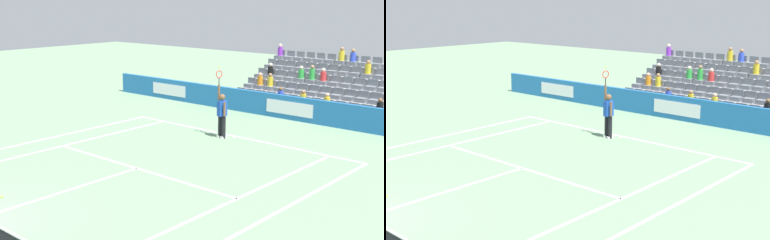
{
  "view_description": "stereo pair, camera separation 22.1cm",
  "coord_description": "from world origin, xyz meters",
  "views": [
    {
      "loc": [
        -12.43,
        4.97,
        5.5
      ],
      "look_at": [
        0.17,
        -9.36,
        1.1
      ],
      "focal_mm": 49.89,
      "sensor_mm": 36.0,
      "label": 1
    },
    {
      "loc": [
        -12.6,
        4.82,
        5.5
      ],
      "look_at": [
        0.17,
        -9.36,
        1.1
      ],
      "focal_mm": 49.89,
      "sensor_mm": 36.0,
      "label": 2
    }
  ],
  "objects": [
    {
      "name": "sponsor_barrier",
      "position": [
        0.0,
        -16.0,
        0.55
      ],
      "size": [
        22.85,
        0.22,
        1.1
      ],
      "color": "#1E66AD",
      "rests_on": "ground"
    },
    {
      "name": "line_centre_service",
      "position": [
        0.0,
        -3.2,
        0.0
      ],
      "size": [
        0.1,
        6.4,
        0.01
      ],
      "primitive_type": "cube",
      "color": "white",
      "rests_on": "ground"
    },
    {
      "name": "line_centre_mark",
      "position": [
        0.0,
        -11.79,
        0.0
      ],
      "size": [
        0.1,
        0.2,
        0.01
      ],
      "primitive_type": "cube",
      "color": "white",
      "rests_on": "ground"
    },
    {
      "name": "line_doubles_sideline_left",
      "position": [
        5.49,
        -5.95,
        0.0
      ],
      "size": [
        0.1,
        11.89,
        0.01
      ],
      "primitive_type": "cube",
      "color": "white",
      "rests_on": "ground"
    },
    {
      "name": "loose_tennis_ball",
      "position": [
        0.88,
        -2.07,
        0.03
      ],
      "size": [
        0.07,
        0.07,
        0.07
      ],
      "primitive_type": "sphere",
      "color": "#D1E533",
      "rests_on": "ground"
    },
    {
      "name": "line_singles_sideline_right",
      "position": [
        -4.12,
        -5.95,
        0.0
      ],
      "size": [
        0.1,
        11.89,
        0.01
      ],
      "primitive_type": "cube",
      "color": "white",
      "rests_on": "ground"
    },
    {
      "name": "line_doubles_sideline_right",
      "position": [
        -5.49,
        -5.95,
        0.0
      ],
      "size": [
        0.1,
        11.89,
        0.01
      ],
      "primitive_type": "cube",
      "color": "white",
      "rests_on": "ground"
    },
    {
      "name": "line_singles_sideline_left",
      "position": [
        4.12,
        -5.95,
        0.0
      ],
      "size": [
        0.1,
        11.89,
        0.01
      ],
      "primitive_type": "cube",
      "color": "white",
      "rests_on": "ground"
    },
    {
      "name": "stadium_stand",
      "position": [
        0.0,
        -19.57,
        0.82
      ],
      "size": [
        8.06,
        4.75,
        3.0
      ],
      "color": "gray",
      "rests_on": "ground"
    },
    {
      "name": "line_baseline",
      "position": [
        0.0,
        -11.89,
        0.0
      ],
      "size": [
        10.97,
        0.1,
        0.01
      ],
      "primitive_type": "cube",
      "color": "white",
      "rests_on": "ground"
    },
    {
      "name": "line_service",
      "position": [
        0.0,
        -6.4,
        0.0
      ],
      "size": [
        8.23,
        0.1,
        0.01
      ],
      "primitive_type": "cube",
      "color": "white",
      "rests_on": "ground"
    },
    {
      "name": "tennis_player",
      "position": [
        0.35,
        -11.36,
        0.99
      ],
      "size": [
        0.51,
        0.41,
        2.85
      ],
      "color": "black",
      "rests_on": "ground"
    }
  ]
}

